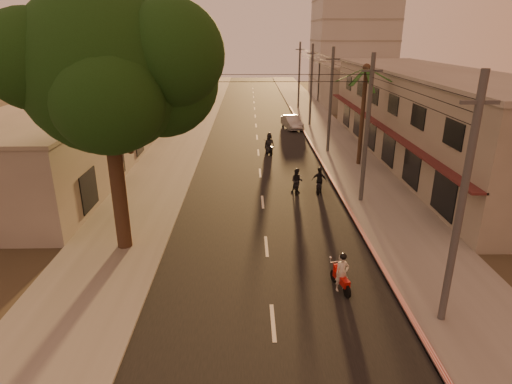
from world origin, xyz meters
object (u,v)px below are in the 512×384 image
at_px(palm_tree, 366,74).
at_px(scooter_mid_a, 297,181).
at_px(scooter_far_a, 269,144).
at_px(parked_car, 292,122).
at_px(scooter_mid_b, 319,181).
at_px(broadleaf_tree, 115,71).
at_px(scooter_red, 342,274).

relative_size(palm_tree, scooter_mid_a, 4.80).
bearing_deg(scooter_far_a, parked_car, 60.63).
relative_size(scooter_mid_b, parked_car, 0.38).
bearing_deg(parked_car, broadleaf_tree, -120.65).
bearing_deg(palm_tree, parked_car, 105.69).
bearing_deg(scooter_red, parked_car, 73.43).
distance_m(broadleaf_tree, palm_tree, 20.18).
bearing_deg(broadleaf_tree, scooter_mid_a, 40.43).
xyz_separation_m(broadleaf_tree, scooter_far_a, (7.55, 17.38, -7.60)).
height_order(broadleaf_tree, parked_car, broadleaf_tree).
relative_size(broadleaf_tree, parked_car, 2.64).
bearing_deg(palm_tree, broadleaf_tree, -136.52).
bearing_deg(scooter_far_a, scooter_red, -98.30).
height_order(scooter_red, scooter_far_a, scooter_far_a).
xyz_separation_m(scooter_red, parked_car, (1.07, 32.19, -0.04)).
bearing_deg(scooter_mid_a, broadleaf_tree, -128.93).
bearing_deg(palm_tree, scooter_far_a, 153.50).
height_order(scooter_mid_a, parked_car, scooter_mid_a).
relative_size(broadleaf_tree, scooter_mid_b, 6.89).
xyz_separation_m(broadleaf_tree, scooter_red, (9.53, -4.04, -7.71)).
xyz_separation_m(scooter_mid_a, parked_car, (1.65, 20.53, -0.05)).
bearing_deg(scooter_red, scooter_mid_b, 70.90).
relative_size(scooter_mid_b, scooter_far_a, 0.91).
distance_m(broadleaf_tree, scooter_mid_b, 15.04).
bearing_deg(parked_car, scooter_mid_b, -100.48).
height_order(palm_tree, scooter_mid_b, palm_tree).
relative_size(scooter_red, scooter_mid_a, 1.00).
distance_m(scooter_red, scooter_mid_a, 11.67).
bearing_deg(scooter_mid_b, broadleaf_tree, -131.26).
relative_size(scooter_mid_a, parked_car, 0.37).
xyz_separation_m(scooter_mid_b, scooter_far_a, (-2.88, 9.74, 0.08)).
bearing_deg(scooter_mid_a, scooter_red, -76.49).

